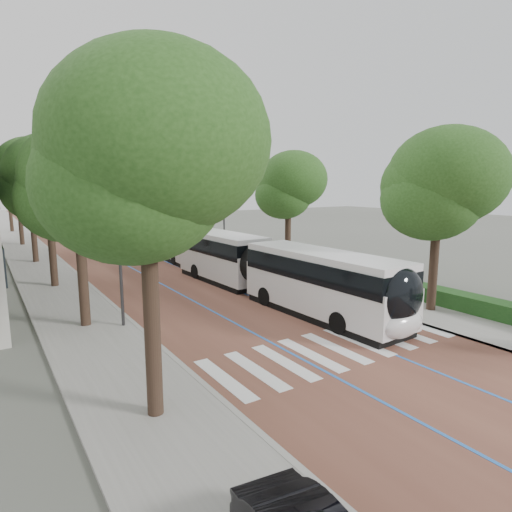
# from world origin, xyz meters

# --- Properties ---
(ground) EXTENTS (160.00, 160.00, 0.00)m
(ground) POSITION_xyz_m (0.00, 0.00, 0.00)
(ground) COLOR #51544C
(ground) RESTS_ON ground
(road) EXTENTS (11.00, 140.00, 0.02)m
(road) POSITION_xyz_m (0.00, 40.00, 0.01)
(road) COLOR brown
(road) RESTS_ON ground
(sidewalk_left) EXTENTS (4.00, 140.00, 0.12)m
(sidewalk_left) POSITION_xyz_m (-7.50, 40.00, 0.06)
(sidewalk_left) COLOR gray
(sidewalk_left) RESTS_ON ground
(sidewalk_right) EXTENTS (4.00, 140.00, 0.12)m
(sidewalk_right) POSITION_xyz_m (7.50, 40.00, 0.06)
(sidewalk_right) COLOR gray
(sidewalk_right) RESTS_ON ground
(kerb_left) EXTENTS (0.20, 140.00, 0.14)m
(kerb_left) POSITION_xyz_m (-5.60, 40.00, 0.06)
(kerb_left) COLOR gray
(kerb_left) RESTS_ON ground
(kerb_right) EXTENTS (0.20, 140.00, 0.14)m
(kerb_right) POSITION_xyz_m (5.60, 40.00, 0.06)
(kerb_right) COLOR gray
(kerb_right) RESTS_ON ground
(zebra_crossing) EXTENTS (10.55, 3.60, 0.01)m
(zebra_crossing) POSITION_xyz_m (0.20, 1.00, 0.03)
(zebra_crossing) COLOR silver
(zebra_crossing) RESTS_ON ground
(lane_line_left) EXTENTS (0.12, 126.00, 0.01)m
(lane_line_left) POSITION_xyz_m (-1.60, 40.00, 0.02)
(lane_line_left) COLOR blue
(lane_line_left) RESTS_ON road
(lane_line_right) EXTENTS (0.12, 126.00, 0.01)m
(lane_line_right) POSITION_xyz_m (1.60, 40.00, 0.02)
(lane_line_right) COLOR blue
(lane_line_right) RESTS_ON road
(hedge) EXTENTS (1.20, 14.00, 0.80)m
(hedge) POSITION_xyz_m (9.10, 0.00, 0.52)
(hedge) COLOR #153B14
(hedge) RESTS_ON sidewalk_right
(streetlight_far) EXTENTS (1.82, 0.20, 8.00)m
(streetlight_far) POSITION_xyz_m (6.62, 22.00, 4.82)
(streetlight_far) COLOR #2F2F31
(streetlight_far) RESTS_ON sidewalk_right
(lamp_post_left) EXTENTS (0.14, 0.14, 8.00)m
(lamp_post_left) POSITION_xyz_m (-6.10, 8.00, 4.12)
(lamp_post_left) COLOR #2F2F31
(lamp_post_left) RESTS_ON sidewalk_left
(trees_left) EXTENTS (5.78, 60.64, 9.67)m
(trees_left) POSITION_xyz_m (-7.50, 25.90, 6.86)
(trees_left) COLOR black
(trees_left) RESTS_ON ground
(trees_right) EXTENTS (5.63, 47.51, 8.58)m
(trees_right) POSITION_xyz_m (7.70, 21.93, 6.08)
(trees_right) COLOR black
(trees_right) RESTS_ON ground
(lead_bus) EXTENTS (3.16, 18.47, 3.20)m
(lead_bus) POSITION_xyz_m (2.38, 8.25, 1.63)
(lead_bus) COLOR black
(lead_bus) RESTS_ON ground
(bus_queued_0) EXTENTS (3.12, 12.51, 3.20)m
(bus_queued_0) POSITION_xyz_m (2.99, 24.06, 1.62)
(bus_queued_0) COLOR silver
(bus_queued_0) RESTS_ON ground
(bus_queued_1) EXTENTS (2.73, 12.44, 3.20)m
(bus_queued_1) POSITION_xyz_m (2.63, 37.05, 1.62)
(bus_queued_1) COLOR silver
(bus_queued_1) RESTS_ON ground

